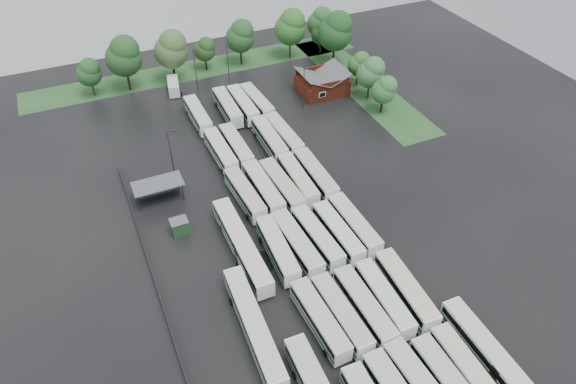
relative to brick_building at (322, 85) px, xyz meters
name	(u,v)px	position (x,y,z in m)	size (l,w,h in m)	color
ground	(309,256)	(-24.00, -42.77, -1.87)	(160.00, 160.00, 0.00)	black
brick_building	(322,85)	(0.00, 0.00, 0.00)	(10.07, 8.60, 5.39)	maroon
wash_shed	(157,185)	(-41.20, -20.74, 1.12)	(8.20, 4.20, 3.58)	#2D2D30
utility_hut	(180,227)	(-40.20, -30.17, -0.55)	(2.70, 2.20, 2.62)	#1A4420
grass_strip_north	(198,69)	(-22.00, 22.03, -1.86)	(80.00, 10.00, 0.01)	#255024
grass_strip_east	(361,83)	(10.00, 0.03, -1.86)	(10.00, 50.00, 0.01)	#255024
west_fence	(149,262)	(-46.20, -34.77, -1.27)	(0.10, 50.00, 1.20)	#2D2D30
bus_r0c4	(468,373)	(-15.80, -68.62, 0.01)	(2.96, 12.35, 3.42)	white
bus_r1c0	(320,320)	(-28.30, -54.84, 0.00)	(2.99, 12.27, 3.39)	white
bus_r1c1	(341,314)	(-25.40, -55.25, 0.01)	(2.89, 12.33, 3.42)	white
bus_r1c2	(364,307)	(-22.05, -55.42, 0.04)	(2.73, 12.44, 3.46)	white
bus_r1c3	(384,298)	(-18.99, -55.31, 0.00)	(3.00, 12.27, 3.39)	white
bus_r1c4	(405,290)	(-15.55, -55.33, 0.11)	(3.39, 13.00, 3.58)	white
bus_r2c0	(278,249)	(-28.40, -41.33, 0.02)	(3.20, 12.45, 3.43)	white
bus_r2c1	(297,244)	(-25.37, -41.52, 0.08)	(3.12, 12.82, 3.54)	white
bus_r2c2	(317,237)	(-22.00, -41.52, 0.02)	(3.16, 12.39, 3.42)	white
bus_r2c3	(338,233)	(-18.67, -41.88, 0.00)	(2.84, 12.27, 3.40)	white
bus_r2c4	(354,225)	(-15.60, -41.43, 0.05)	(2.82, 12.58, 3.49)	white
bus_r3c0	(245,194)	(-28.41, -27.72, 0.00)	(3.15, 12.30, 3.39)	white
bus_r3c1	(263,188)	(-25.14, -27.64, 0.09)	(2.90, 12.79, 3.55)	white
bus_r3c2	(281,186)	(-22.08, -28.23, 0.07)	(3.24, 12.78, 3.53)	white
bus_r3c3	(298,180)	(-18.90, -27.86, 0.06)	(3.01, 12.67, 3.51)	white
bus_r3c4	(315,175)	(-15.57, -28.00, 0.09)	(2.81, 12.79, 3.56)	white
bus_r4c0	(221,151)	(-28.26, -14.57, 0.02)	(2.85, 12.39, 3.44)	white
bus_r4c1	(236,146)	(-25.11, -14.31, 0.02)	(2.66, 12.35, 3.43)	white
bus_r4c3	(269,139)	(-18.64, -14.66, 0.09)	(2.96, 12.80, 3.55)	white
bus_r4c4	(284,135)	(-15.63, -14.55, 0.06)	(3.02, 12.68, 3.51)	white
bus_r5c0	(198,115)	(-28.50, -0.88, 0.01)	(2.63, 12.24, 3.40)	white
bus_r5c2	(228,107)	(-22.07, -0.50, 0.08)	(3.01, 12.76, 3.53)	white
bus_r5c3	(243,105)	(-18.86, -0.92, 0.08)	(2.71, 12.71, 3.54)	white
bus_r5c4	(257,102)	(-15.77, -0.89, 0.03)	(3.21, 12.51, 3.45)	white
artic_bus_west_b	(242,245)	(-32.94, -38.45, 0.09)	(2.77, 19.05, 3.53)	white
artic_bus_west_c	(254,326)	(-36.40, -52.31, 0.02)	(3.35, 18.43, 3.40)	white
artic_bus_east	(497,365)	(-11.97, -69.20, 0.05)	(2.88, 18.66, 3.46)	white
minibus	(174,86)	(-29.83, 13.61, -0.34)	(3.51, 6.64, 2.75)	white
tree_north_0	(89,72)	(-46.10, 19.21, 3.79)	(5.31, 5.31, 8.79)	#3A2916
tree_north_1	(124,56)	(-38.38, 18.45, 6.33)	(7.69, 7.69, 12.74)	black
tree_north_2	(172,49)	(-28.13, 18.28, 6.02)	(7.41, 7.41, 12.26)	black
tree_north_3	(205,49)	(-19.93, 20.89, 3.34)	(4.89, 4.89, 8.09)	black
tree_north_4	(241,36)	(-11.33, 20.13, 5.28)	(6.71, 6.71, 11.11)	black
tree_north_5	(291,27)	(0.81, 18.49, 6.08)	(7.46, 7.46, 12.35)	#312117
tree_north_6	(321,22)	(9.86, 20.47, 4.98)	(6.42, 6.42, 10.64)	black
tree_east_0	(385,90)	(7.71, -12.59, 3.51)	(5.07, 5.05, 8.36)	black
tree_east_1	(371,72)	(8.17, -6.48, 4.36)	(5.85, 5.85, 9.68)	#322218
tree_east_2	(359,64)	(9.09, -0.08, 3.26)	(4.82, 4.81, 7.97)	#332515
tree_east_3	(336,31)	(8.83, 10.82, 6.62)	(7.97, 7.97, 13.19)	black
tree_east_4	(322,33)	(8.84, 17.86, 3.32)	(4.87, 4.87, 8.07)	black
lamp_post_ne	(304,84)	(-6.47, -4.36, 3.89)	(1.53, 0.30, 9.91)	#2D2D30
lamp_post_nw	(172,152)	(-37.41, -16.94, 4.04)	(1.57, 0.31, 10.17)	#2D2D30
lamp_post_back_w	(196,67)	(-24.70, 12.25, 3.71)	(1.48, 0.29, 9.60)	#2D2D30
lamp_post_back_e	(228,60)	(-16.94, 13.16, 3.47)	(1.42, 0.28, 9.20)	#2D2D30
puddle_0	(369,351)	(-24.17, -60.46, -1.86)	(3.74, 3.74, 0.01)	black
puddle_1	(469,361)	(-13.50, -66.66, -1.86)	(3.78, 3.78, 0.01)	black
puddle_2	(255,264)	(-32.01, -41.09, -1.86)	(5.63, 5.63, 0.01)	black
puddle_3	(324,255)	(-21.86, -43.65, -1.86)	(3.73, 3.73, 0.01)	black
puddle_4	(443,323)	(-12.92, -60.81, -1.86)	(2.49, 2.49, 0.01)	black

